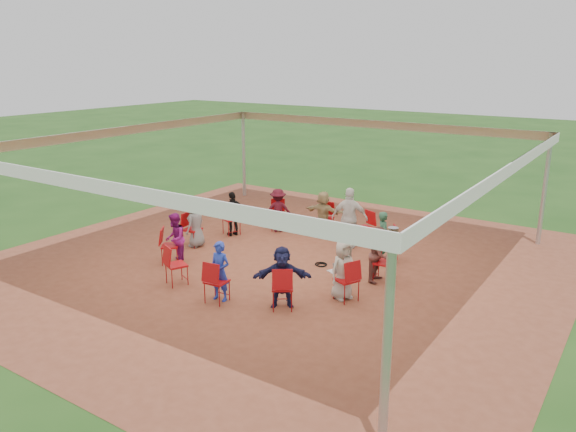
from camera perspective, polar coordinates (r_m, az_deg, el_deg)
The scene contains 28 objects.
ground at distance 13.82m, azimuth -0.84°, elevation -4.70°, with size 80.00×80.00×0.00m, color #204716.
dirt_patch at distance 13.82m, azimuth -0.84°, elevation -4.68°, with size 13.00×13.00×0.00m, color brown.
tent at distance 13.18m, azimuth -0.88°, elevation 5.00°, with size 10.33×10.33×3.00m.
chair_0 at distance 11.62m, azimuth 5.96°, elevation -6.48°, with size 0.42×0.44×0.90m, color #A5090D, non-canonical shape.
chair_1 at distance 12.68m, azimuth 9.74°, elevation -4.71°, with size 0.42×0.44×0.90m, color #A5090D, non-canonical shape.
chair_2 at distance 13.97m, azimuth 10.11°, elevation -2.78°, with size 0.42×0.44×0.90m, color #A5090D, non-canonical shape.
chair_3 at distance 15.14m, azimuth 7.78°, elevation -1.21°, with size 0.42×0.44×0.90m, color #A5090D, non-canonical shape.
chair_4 at distance 15.94m, azimuth 3.77°, elevation -0.24°, with size 0.42×0.44×0.90m, color #A5090D, non-canonical shape.
chair_5 at distance 16.21m, azimuth -1.02°, elevation 0.07°, with size 0.42×0.44×0.90m, color #A5090D, non-canonical shape.
chair_6 at distance 15.90m, azimuth -5.78°, elevation -0.32°, with size 0.42×0.44×0.90m, color #A5090D, non-canonical shape.
chair_7 at distance 15.08m, azimuth -9.70°, elevation -1.37°, with size 0.42×0.44×0.90m, color #A5090D, non-canonical shape.
chair_8 at distance 13.88m, azimuth -11.86°, elevation -2.99°, with size 0.42×0.44×0.90m, color #A5090D, non-canonical shape.
chair_9 at distance 12.59m, azimuth -11.27°, elevation -4.92°, with size 0.42×0.44×0.90m, color #A5090D, non-canonical shape.
chair_10 at distance 11.57m, azimuth -7.25°, elevation -6.63°, with size 0.42×0.44×0.90m, color #A5090D, non-canonical shape.
chair_11 at distance 11.19m, azimuth -0.59°, elevation -7.29°, with size 0.42×0.44×0.90m, color #A5090D, non-canonical shape.
person_seated_0 at distance 11.64m, azimuth 5.62°, elevation -5.46°, with size 0.61×0.34×1.26m, color #B1A99C.
person_seated_1 at distance 12.65m, azimuth 9.26°, elevation -3.84°, with size 0.61×0.35×1.26m, color brown.
person_seated_2 at distance 13.89m, azimuth 9.66°, elevation -2.07°, with size 0.46×0.30×1.26m, color #25523B.
person_seated_3 at distance 15.78m, azimuth 3.60°, elevation 0.30°, with size 1.16×0.44×1.26m, color tan.
person_seated_4 at distance 16.04m, azimuth -1.01°, elevation 0.58°, with size 0.81×0.40×1.26m, color #3E0C17.
person_seated_5 at distance 15.75m, azimuth -5.60°, elevation 0.22°, with size 0.74×0.38×1.26m, color black.
person_seated_6 at distance 14.95m, azimuth -9.37°, elevation -0.76°, with size 0.61×0.34×1.26m, color slate.
person_seated_7 at distance 13.81m, azimuth -11.42°, elevation -2.27°, with size 0.61×0.35×1.26m, color #81146E.
person_seated_8 at distance 11.59m, azimuth -6.94°, elevation -5.59°, with size 0.46×0.30×1.26m, color #2137AF.
person_seated_9 at distance 11.23m, azimuth -0.61°, elevation -6.19°, with size 1.16×0.44×1.26m, color #171942.
standing_person at distance 14.69m, azimuth 6.28°, elevation -0.22°, with size 0.94×0.48×1.61m, color silver.
cable_coil at distance 13.62m, azimuth 3.39°, elevation -4.95°, with size 0.36×0.36×0.03m.
laptop at distance 11.77m, azimuth 5.15°, elevation -5.37°, with size 0.40×0.43×0.24m.
Camera 1 is at (7.36, -10.66, 4.83)m, focal length 35.00 mm.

